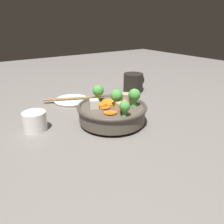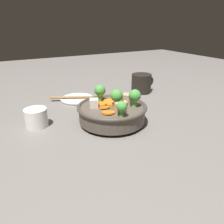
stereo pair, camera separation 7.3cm
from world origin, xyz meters
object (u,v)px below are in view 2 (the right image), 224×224
tea_cup (36,117)px  dark_mug (142,83)px  side_saucer (78,99)px  chopsticks_pair (77,97)px  stirfry_bowl (112,111)px

tea_cup → dark_mug: bearing=15.0°
side_saucer → chopsticks_pair: chopsticks_pair is taller
chopsticks_pair → stirfry_bowl: bearing=-84.2°
dark_mug → stirfry_bowl: bearing=-140.7°
stirfry_bowl → tea_cup: 0.25m
side_saucer → chopsticks_pair: (0.00, -0.00, 0.01)m
stirfry_bowl → side_saucer: bearing=95.8°
dark_mug → tea_cup: bearing=-165.0°
side_saucer → stirfry_bowl: bearing=-84.2°
tea_cup → dark_mug: (0.51, 0.14, 0.01)m
stirfry_bowl → side_saucer: size_ratio=1.61×
side_saucer → dark_mug: 0.32m
stirfry_bowl → dark_mug: bearing=39.3°
chopsticks_pair → side_saucer: bearing=90.0°
stirfry_bowl → tea_cup: (-0.23, 0.10, -0.01)m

